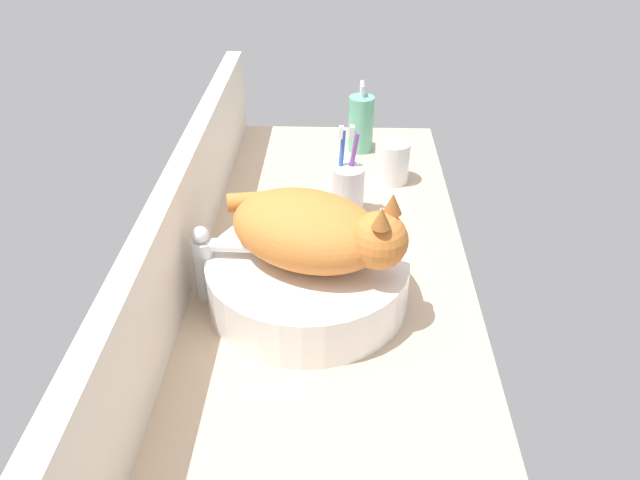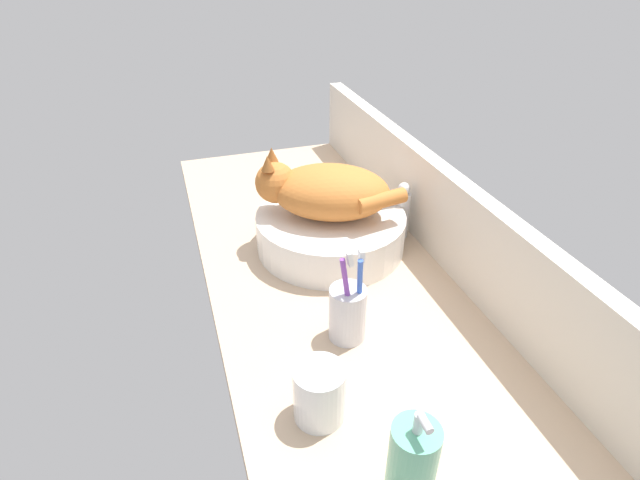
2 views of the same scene
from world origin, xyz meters
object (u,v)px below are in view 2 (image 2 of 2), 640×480
sink_basin (331,231)px  faucet (397,209)px  toothbrush_cup (348,312)px  cat (325,190)px  soap_dispenser (412,466)px  water_glass (319,395)px

sink_basin → faucet: (0.46, 15.84, 3.13)cm
sink_basin → toothbrush_cup: size_ratio=1.76×
cat → toothbrush_cup: 30.66cm
soap_dispenser → water_glass: bearing=-157.2°
cat → toothbrush_cup: cat is taller
sink_basin → cat: bearing=-110.9°
sink_basin → toothbrush_cup: 29.23cm
water_glass → sink_basin: bearing=159.1°
sink_basin → toothbrush_cup: toothbrush_cup is taller
soap_dispenser → sink_basin: bearing=170.5°
cat → soap_dispenser: size_ratio=1.80×
soap_dispenser → toothbrush_cup: bearing=174.0°
toothbrush_cup → water_glass: 17.53cm
sink_basin → cat: cat is taller
faucet → toothbrush_cup: bearing=-38.7°
toothbrush_cup → soap_dispenser: bearing=-6.0°
water_glass → toothbrush_cup: bearing=145.9°
faucet → water_glass: size_ratio=1.48×
cat → faucet: size_ratio=2.21×
toothbrush_cup → water_glass: toothbrush_cup is taller
cat → sink_basin: bearing=69.1°
soap_dispenser → toothbrush_cup: (-30.20, 3.19, -1.36)cm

